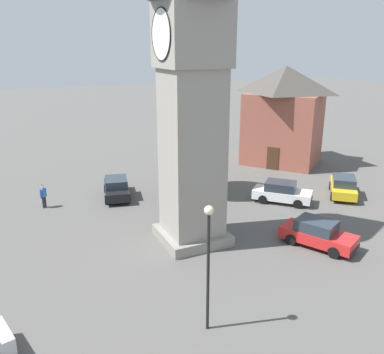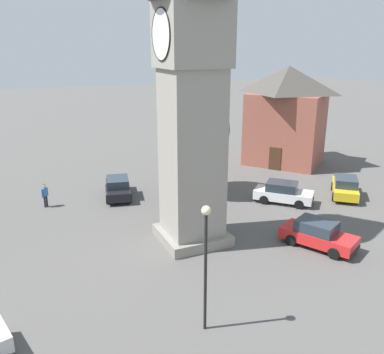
% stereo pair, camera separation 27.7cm
% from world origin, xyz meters
% --- Properties ---
extents(ground_plane, '(200.00, 200.00, 0.00)m').
position_xyz_m(ground_plane, '(0.00, 0.00, 0.00)').
color(ground_plane, '#565451').
extents(clock_tower, '(4.41, 4.41, 18.20)m').
position_xyz_m(clock_tower, '(0.00, 0.00, 10.58)').
color(clock_tower, gray).
rests_on(clock_tower, ground).
extents(car_blue_kerb, '(4.45, 3.35, 1.53)m').
position_xyz_m(car_blue_kerb, '(3.68, 6.08, 0.76)').
color(car_blue_kerb, red).
rests_on(car_blue_kerb, ground).
extents(car_red_corner, '(4.14, 4.08, 1.53)m').
position_xyz_m(car_red_corner, '(-2.73, 8.44, 0.76)').
color(car_red_corner, white).
rests_on(car_red_corner, ground).
extents(car_white_side, '(4.39, 2.54, 1.53)m').
position_xyz_m(car_white_side, '(-8.76, -2.12, 0.76)').
color(car_white_side, black).
rests_on(car_white_side, ground).
extents(car_green_alley, '(4.22, 3.98, 1.53)m').
position_xyz_m(car_green_alley, '(-1.85, 13.45, 0.76)').
color(car_green_alley, gold).
rests_on(car_green_alley, ground).
extents(pedestrian, '(0.39, 0.47, 1.69)m').
position_xyz_m(pedestrian, '(-8.90, -7.26, 1.01)').
color(pedestrian, black).
rests_on(pedestrian, ground).
extents(tree, '(4.81, 4.81, 7.41)m').
position_xyz_m(tree, '(-6.95, 3.56, 4.99)').
color(tree, brown).
rests_on(tree, ground).
extents(building_shop_left, '(9.00, 8.79, 9.13)m').
position_xyz_m(building_shop_left, '(-11.45, 14.89, 4.65)').
color(building_shop_left, '#995142').
rests_on(building_shop_left, ground).
extents(lamp_post, '(0.36, 0.36, 5.29)m').
position_xyz_m(lamp_post, '(7.39, -2.78, 3.51)').
color(lamp_post, black).
rests_on(lamp_post, ground).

